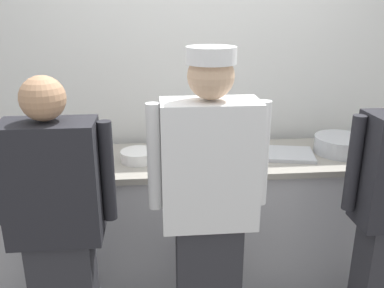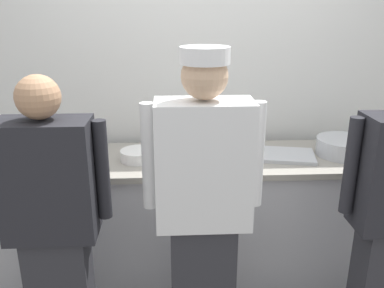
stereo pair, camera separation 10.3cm
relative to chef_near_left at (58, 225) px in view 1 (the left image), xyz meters
The scene contains 11 objects.
wall_back 1.54m from the chef_near_left, 55.52° to the left, with size 4.87×0.10×2.76m.
prep_counter 1.16m from the chef_near_left, 41.58° to the left, with size 3.11×0.67×0.91m.
chef_near_left is the anchor object (origin of this frame).
chef_center 0.77m from the chef_near_left, ahead, with size 0.62×0.24×1.72m.
plate_stack_front 0.80m from the chef_near_left, 60.84° to the left, with size 0.23×0.23×0.07m.
plate_stack_rear 1.14m from the chef_near_left, 49.74° to the left, with size 0.20×0.20×0.07m.
mixing_bowl_steel 1.94m from the chef_near_left, 21.92° to the left, with size 0.37×0.37×0.12m, color #B7BABF.
sheet_tray 1.53m from the chef_near_left, 27.73° to the left, with size 0.47×0.29×0.02m, color #B7BABF.
squeeze_bottle_primary 0.55m from the chef_near_left, 94.65° to the left, with size 0.05×0.05×0.21m.
ramekin_yellow_sauce 0.81m from the chef_near_left, 92.56° to the left, with size 0.10×0.10×0.04m.
ramekin_green_sauce 0.95m from the chef_near_left, 107.67° to the left, with size 0.08×0.08×0.04m.
Camera 1 is at (-0.31, -2.24, 1.90)m, focal length 38.21 mm.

